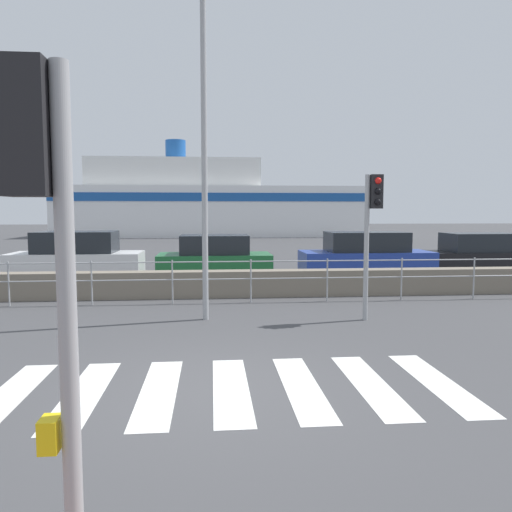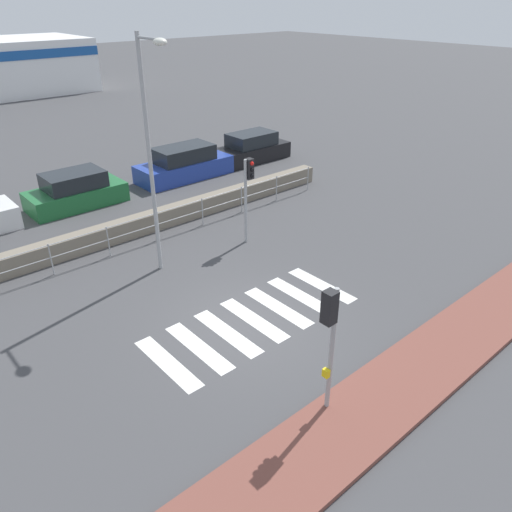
{
  "view_description": "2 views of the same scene",
  "coord_description": "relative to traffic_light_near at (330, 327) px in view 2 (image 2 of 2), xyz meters",
  "views": [
    {
      "loc": [
        0.0,
        -6.12,
        2.24
      ],
      "look_at": [
        0.73,
        2.0,
        1.5
      ],
      "focal_mm": 35.0,
      "sensor_mm": 36.0,
      "label": 1
    },
    {
      "loc": [
        -6.99,
        -8.33,
        7.77
      ],
      "look_at": [
        1.19,
        1.0,
        1.2
      ],
      "focal_mm": 35.0,
      "sensor_mm": 36.0,
      "label": 2
    }
  ],
  "objects": [
    {
      "name": "ground_plane",
      "position": [
        0.86,
        3.46,
        -2.16
      ],
      "size": [
        160.0,
        160.0,
        0.0
      ],
      "primitive_type": "plane",
      "color": "#424244"
    },
    {
      "name": "sidewalk_brick",
      "position": [
        0.86,
        -0.64,
        -2.1
      ],
      "size": [
        24.0,
        1.8,
        0.12
      ],
      "color": "brown",
      "rests_on": "ground_plane"
    },
    {
      "name": "crosswalk",
      "position": [
        1.09,
        3.46,
        -2.15
      ],
      "size": [
        5.85,
        2.4,
        0.01
      ],
      "color": "silver",
      "rests_on": "ground_plane"
    },
    {
      "name": "seawall",
      "position": [
        0.86,
        10.26,
        -1.81
      ],
      "size": [
        19.01,
        0.55,
        0.68
      ],
      "color": "slate",
      "rests_on": "ground_plane"
    },
    {
      "name": "harbor_fence",
      "position": [
        0.86,
        9.39,
        -1.45
      ],
      "size": [
        17.14,
        0.04,
        1.06
      ],
      "color": "#9EA0A3",
      "rests_on": "ground_plane"
    },
    {
      "name": "traffic_light_near",
      "position": [
        0.0,
        0.0,
        0.0
      ],
      "size": [
        0.34,
        0.32,
        2.99
      ],
      "color": "#9EA0A3",
      "rests_on": "ground_plane"
    },
    {
      "name": "traffic_light_far",
      "position": [
        4.1,
        7.2,
        0.02
      ],
      "size": [
        0.34,
        0.32,
        2.97
      ],
      "color": "#9EA0A3",
      "rests_on": "ground_plane"
    },
    {
      "name": "streetlamp",
      "position": [
        0.73,
        7.31,
        2.08
      ],
      "size": [
        0.32,
        1.35,
        6.92
      ],
      "color": "#9EA0A3",
      "rests_on": "ground_plane"
    },
    {
      "name": "parked_car_green",
      "position": [
        0.96,
        14.34,
        -1.55
      ],
      "size": [
        3.83,
        1.79,
        1.42
      ],
      "color": "#1E6633",
      "rests_on": "ground_plane"
    },
    {
      "name": "parked_car_blue",
      "position": [
        6.25,
        14.34,
        -1.51
      ],
      "size": [
        4.53,
        1.77,
        1.51
      ],
      "color": "#233D9E",
      "rests_on": "ground_plane"
    },
    {
      "name": "parked_car_black",
      "position": [
        10.42,
        14.34,
        -1.54
      ],
      "size": [
        4.02,
        1.71,
        1.45
      ],
      "color": "black",
      "rests_on": "ground_plane"
    }
  ]
}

